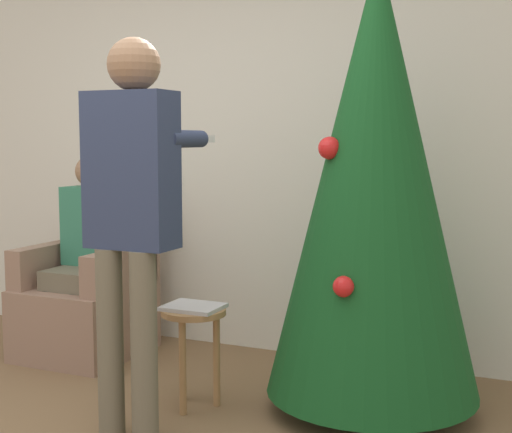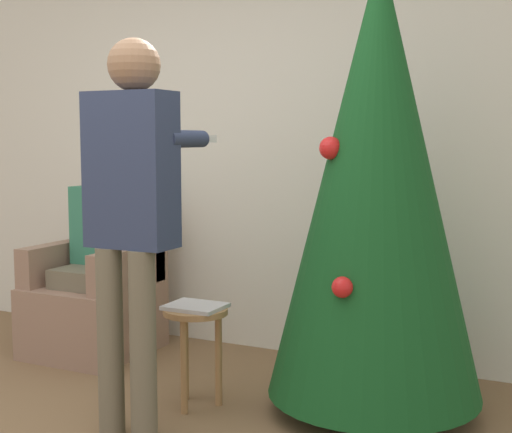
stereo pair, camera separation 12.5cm
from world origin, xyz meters
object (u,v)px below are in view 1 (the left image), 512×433
side_stool (194,330)px  person_seated (85,246)px  armchair (89,299)px  christmas_tree (375,177)px  person_standing (132,200)px

side_stool → person_seated: bearing=153.7°
armchair → side_stool: size_ratio=1.93×
christmas_tree → armchair: 2.11m
person_seated → person_standing: person_standing is taller
armchair → side_stool: armchair is taller
person_standing → side_stool: 0.82m
christmas_tree → armchair: size_ratio=2.30×
christmas_tree → person_standing: size_ratio=1.25×
armchair → person_standing: size_ratio=0.54×
christmas_tree → side_stool: (-0.85, -0.31, -0.78)m
christmas_tree → person_standing: (-0.92, -0.74, -0.09)m
side_stool → armchair: bearing=152.5°
christmas_tree → side_stool: bearing=-160.0°
armchair → person_seated: person_seated is taller
christmas_tree → person_seated: (-1.92, 0.22, -0.49)m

